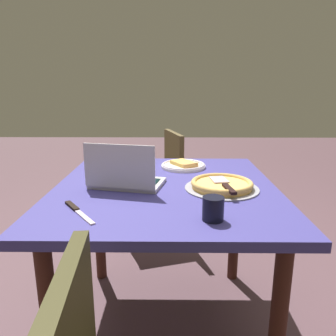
% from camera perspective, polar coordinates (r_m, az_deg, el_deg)
% --- Properties ---
extents(ground_plane, '(12.00, 12.00, 0.00)m').
position_cam_1_polar(ground_plane, '(1.87, -0.41, -25.58)').
color(ground_plane, '#523940').
extents(dining_table, '(1.10, 1.01, 0.75)m').
position_cam_1_polar(dining_table, '(1.53, -0.45, -6.58)').
color(dining_table, navy).
rests_on(dining_table, ground_plane).
extents(laptop, '(0.27, 0.35, 0.21)m').
position_cam_1_polar(laptop, '(1.47, -7.53, -1.69)').
color(laptop, '#BBB9BA').
rests_on(laptop, dining_table).
extents(pizza_plate, '(0.25, 0.25, 0.04)m').
position_cam_1_polar(pizza_plate, '(1.81, 2.74, 0.51)').
color(pizza_plate, white).
rests_on(pizza_plate, dining_table).
extents(pizza_tray, '(0.33, 0.33, 0.04)m').
position_cam_1_polar(pizza_tray, '(1.46, 9.43, -2.94)').
color(pizza_tray, '#93929E').
rests_on(pizza_tray, dining_table).
extents(table_knife, '(0.21, 0.16, 0.01)m').
position_cam_1_polar(table_knife, '(1.25, -15.77, -7.10)').
color(table_knife, '#C6B1BB').
rests_on(table_knife, dining_table).
extents(drink_cup, '(0.07, 0.07, 0.08)m').
position_cam_1_polar(drink_cup, '(1.12, 7.93, -7.04)').
color(drink_cup, black).
rests_on(drink_cup, dining_table).
extents(chair_near, '(0.53, 0.53, 0.84)m').
position_cam_1_polar(chair_near, '(2.55, -1.71, -1.48)').
color(chair_near, brown).
rests_on(chair_near, ground_plane).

